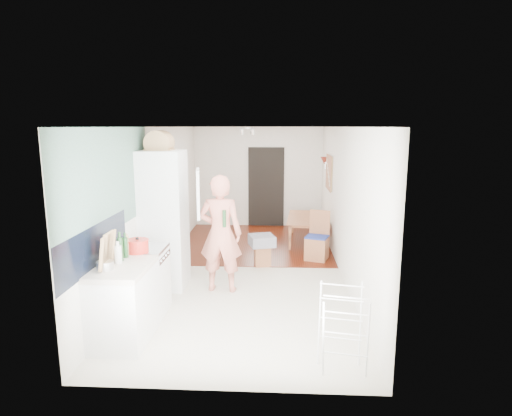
# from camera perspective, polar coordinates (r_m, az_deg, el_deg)

# --- Properties ---
(room_shell) EXTENTS (3.20, 7.00, 2.50)m
(room_shell) POSITION_cam_1_polar(r_m,az_deg,el_deg) (7.32, -1.00, 0.93)
(room_shell) COLOR silver
(room_shell) RESTS_ON ground
(floor) EXTENTS (3.20, 7.00, 0.01)m
(floor) POSITION_cam_1_polar(r_m,az_deg,el_deg) (7.63, -0.97, -8.35)
(floor) COLOR beige
(floor) RESTS_ON ground
(wood_floor_overlay) EXTENTS (3.20, 3.30, 0.01)m
(wood_floor_overlay) POSITION_cam_1_polar(r_m,az_deg,el_deg) (9.39, -0.18, -4.62)
(wood_floor_overlay) COLOR #5A190C
(wood_floor_overlay) RESTS_ON room_shell
(sage_wall_panel) EXTENTS (0.02, 3.00, 1.30)m
(sage_wall_panel) POSITION_cam_1_polar(r_m,az_deg,el_deg) (5.64, -18.88, 3.55)
(sage_wall_panel) COLOR slate
(sage_wall_panel) RESTS_ON room_shell
(tile_splashback) EXTENTS (0.02, 1.90, 0.50)m
(tile_splashback) POSITION_cam_1_polar(r_m,az_deg,el_deg) (5.27, -20.57, -4.81)
(tile_splashback) COLOR black
(tile_splashback) RESTS_ON room_shell
(doorway_recess) EXTENTS (0.90, 0.04, 2.00)m
(doorway_recess) POSITION_cam_1_polar(r_m,az_deg,el_deg) (10.78, 1.36, 2.79)
(doorway_recess) COLOR black
(doorway_recess) RESTS_ON room_shell
(base_cabinet) EXTENTS (0.60, 0.90, 0.86)m
(base_cabinet) POSITION_cam_1_polar(r_m,az_deg,el_deg) (5.40, -17.21, -12.32)
(base_cabinet) COLOR white
(base_cabinet) RESTS_ON room_shell
(worktop) EXTENTS (0.62, 0.92, 0.06)m
(worktop) POSITION_cam_1_polar(r_m,az_deg,el_deg) (5.24, -17.49, -7.68)
(worktop) COLOR beige
(worktop) RESTS_ON room_shell
(range_cooker) EXTENTS (0.60, 0.60, 0.88)m
(range_cooker) POSITION_cam_1_polar(r_m,az_deg,el_deg) (6.05, -14.76, -9.53)
(range_cooker) COLOR white
(range_cooker) RESTS_ON room_shell
(cooker_top) EXTENTS (0.60, 0.60, 0.04)m
(cooker_top) POSITION_cam_1_polar(r_m,az_deg,el_deg) (5.91, -14.98, -5.34)
(cooker_top) COLOR silver
(cooker_top) RESTS_ON room_shell
(fridge_housing) EXTENTS (0.66, 0.66, 2.15)m
(fridge_housing) POSITION_cam_1_polar(r_m,az_deg,el_deg) (6.81, -12.19, -1.57)
(fridge_housing) COLOR white
(fridge_housing) RESTS_ON room_shell
(fridge_door) EXTENTS (0.14, 0.56, 0.70)m
(fridge_door) POSITION_cam_1_polar(r_m,az_deg,el_deg) (6.30, -7.70, 1.98)
(fridge_door) COLOR white
(fridge_door) RESTS_ON room_shell
(fridge_interior) EXTENTS (0.02, 0.52, 0.66)m
(fridge_interior) POSITION_cam_1_polar(r_m,az_deg,el_deg) (6.65, -9.77, 2.39)
(fridge_interior) COLOR white
(fridge_interior) RESTS_ON room_shell
(pinboard) EXTENTS (0.03, 0.90, 0.70)m
(pinboard) POSITION_cam_1_polar(r_m,az_deg,el_deg) (9.20, 9.73, 4.70)
(pinboard) COLOR tan
(pinboard) RESTS_ON room_shell
(pinboard_frame) EXTENTS (0.00, 0.94, 0.74)m
(pinboard_frame) POSITION_cam_1_polar(r_m,az_deg,el_deg) (9.20, 9.64, 4.70)
(pinboard_frame) COLOR #B06739
(pinboard_frame) RESTS_ON room_shell
(wall_sconce) EXTENTS (0.18, 0.18, 0.16)m
(wall_sconce) POSITION_cam_1_polar(r_m,az_deg,el_deg) (9.83, 9.10, 6.27)
(wall_sconce) COLOR maroon
(wall_sconce) RESTS_ON room_shell
(person) EXTENTS (0.81, 0.56, 2.13)m
(person) POSITION_cam_1_polar(r_m,az_deg,el_deg) (6.49, -4.78, -2.03)
(person) COLOR #D77A65
(person) RESTS_ON floor
(dining_table) EXTENTS (0.85, 1.40, 0.47)m
(dining_table) POSITION_cam_1_polar(r_m,az_deg,el_deg) (9.47, 7.14, -3.13)
(dining_table) COLOR #B06739
(dining_table) RESTS_ON floor
(dining_chair) EXTENTS (0.50, 0.50, 0.94)m
(dining_chair) POSITION_cam_1_polar(r_m,az_deg,el_deg) (8.18, 8.15, -3.73)
(dining_chair) COLOR #B06739
(dining_chair) RESTS_ON floor
(stool) EXTENTS (0.32, 0.32, 0.37)m
(stool) POSITION_cam_1_polar(r_m,az_deg,el_deg) (7.87, 0.87, -6.34)
(stool) COLOR #B06739
(stool) RESTS_ON floor
(grey_drape) EXTENTS (0.53, 0.53, 0.19)m
(grey_drape) POSITION_cam_1_polar(r_m,az_deg,el_deg) (7.79, 0.77, -4.36)
(grey_drape) COLOR gray
(grey_drape) RESTS_ON stool
(drying_rack) EXTENTS (0.53, 0.49, 0.90)m
(drying_rack) POSITION_cam_1_polar(r_m,az_deg,el_deg) (4.65, 11.48, -15.69)
(drying_rack) COLOR white
(drying_rack) RESTS_ON floor
(bread_bin) EXTENTS (0.43, 0.41, 0.21)m
(bread_bin) POSITION_cam_1_polar(r_m,az_deg,el_deg) (6.76, -12.76, 8.44)
(bread_bin) COLOR tan
(bread_bin) RESTS_ON fridge_housing
(red_casserole) EXTENTS (0.31, 0.31, 0.17)m
(red_casserole) POSITION_cam_1_polar(r_m,az_deg,el_deg) (5.69, -15.52, -4.89)
(red_casserole) COLOR red
(red_casserole) RESTS_ON cooker_top
(steel_pan) EXTENTS (0.20, 0.20, 0.10)m
(steel_pan) POSITION_cam_1_polar(r_m,az_deg,el_deg) (5.15, -19.47, -7.22)
(steel_pan) COLOR silver
(steel_pan) RESTS_ON worktop
(held_bottle) EXTENTS (0.06, 0.06, 0.26)m
(held_bottle) POSITION_cam_1_polar(r_m,az_deg,el_deg) (6.29, -4.26, -1.42)
(held_bottle) COLOR #1C431E
(held_bottle) RESTS_ON person
(bottle_a) EXTENTS (0.07, 0.07, 0.29)m
(bottle_a) POSITION_cam_1_polar(r_m,az_deg,el_deg) (5.38, -17.65, -5.27)
(bottle_a) COLOR #1C431E
(bottle_a) RESTS_ON worktop
(bottle_b) EXTENTS (0.06, 0.06, 0.25)m
(bottle_b) POSITION_cam_1_polar(r_m,az_deg,el_deg) (5.50, -17.01, -5.08)
(bottle_b) COLOR #1C431E
(bottle_b) RESTS_ON worktop
(bottle_c) EXTENTS (0.10, 0.10, 0.21)m
(bottle_c) POSITION_cam_1_polar(r_m,az_deg,el_deg) (5.31, -17.91, -5.90)
(bottle_c) COLOR silver
(bottle_c) RESTS_ON worktop
(pepper_mill_front) EXTENTS (0.06, 0.06, 0.20)m
(pepper_mill_front) POSITION_cam_1_polar(r_m,az_deg,el_deg) (5.62, -16.82, -4.99)
(pepper_mill_front) COLOR tan
(pepper_mill_front) RESTS_ON worktop
(pepper_mill_back) EXTENTS (0.06, 0.06, 0.20)m
(pepper_mill_back) POSITION_cam_1_polar(r_m,az_deg,el_deg) (5.72, -16.92, -4.75)
(pepper_mill_back) COLOR tan
(pepper_mill_back) RESTS_ON worktop
(chopping_boards) EXTENTS (0.15, 0.31, 0.42)m
(chopping_boards) POSITION_cam_1_polar(r_m,az_deg,el_deg) (5.12, -19.22, -5.38)
(chopping_boards) COLOR tan
(chopping_boards) RESTS_ON worktop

